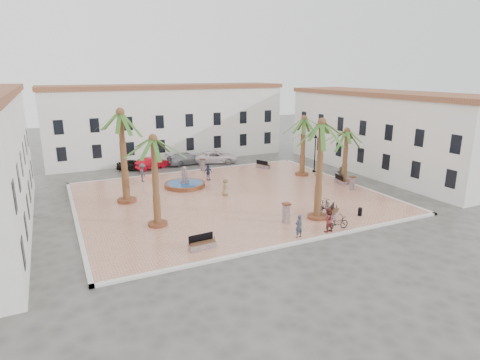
{
  "coord_description": "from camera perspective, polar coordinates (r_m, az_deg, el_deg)",
  "views": [
    {
      "loc": [
        -14.12,
        -31.55,
        11.08
      ],
      "look_at": [
        1.0,
        0.0,
        1.6
      ],
      "focal_mm": 30.0,
      "sensor_mm": 36.0,
      "label": 1
    }
  ],
  "objects": [
    {
      "name": "kerb_e",
      "position": [
        43.03,
        14.57,
        -0.15
      ],
      "size": [
        0.3,
        22.3,
        0.16
      ],
      "primitive_type": "cube",
      "color": "silver",
      "rests_on": "ground"
    },
    {
      "name": "pedestrian_fountain_b",
      "position": [
        41.69,
        -4.57,
        1.07
      ],
      "size": [
        1.01,
        0.57,
        1.63
      ],
      "primitive_type": "imported",
      "rotation": [
        0.0,
        0.0,
        0.19
      ],
      "color": "navy",
      "rests_on": "plaza"
    },
    {
      "name": "car_white",
      "position": [
        50.32,
        -3.46,
        3.27
      ],
      "size": [
        5.79,
        4.04,
        1.47
      ],
      "primitive_type": "imported",
      "rotation": [
        0.0,
        0.0,
        1.24
      ],
      "color": "white",
      "rests_on": "ground"
    },
    {
      "name": "car_silver",
      "position": [
        49.84,
        -7.6,
        3.05
      ],
      "size": [
        5.36,
        2.93,
        1.47
      ],
      "primitive_type": "imported",
      "rotation": [
        0.0,
        0.0,
        1.75
      ],
      "color": "#9A99A2",
      "rests_on": "ground"
    },
    {
      "name": "pedestrian_fountain_a",
      "position": [
        36.43,
        -2.12,
        -0.95
      ],
      "size": [
        0.95,
        0.81,
        1.65
      ],
      "primitive_type": "imported",
      "rotation": [
        0.0,
        0.0,
        0.43
      ],
      "color": "#947F59",
      "rests_on": "plaza"
    },
    {
      "name": "pedestrian_north",
      "position": [
        42.16,
        -13.67,
        1.03
      ],
      "size": [
        0.81,
        1.28,
        1.89
      ],
      "primitive_type": "imported",
      "rotation": [
        0.0,
        0.0,
        1.66
      ],
      "color": "#424247",
      "rests_on": "plaza"
    },
    {
      "name": "bench_e",
      "position": [
        41.69,
        14.11,
        -0.15
      ],
      "size": [
        0.79,
        1.72,
        0.88
      ],
      "rotation": [
        0.0,
        0.0,
        1.4
      ],
      "color": "slate",
      "rests_on": "plaza"
    },
    {
      "name": "ground",
      "position": [
        36.29,
        -1.43,
        -2.62
      ],
      "size": [
        120.0,
        120.0,
        0.0
      ],
      "primitive_type": "plane",
      "color": "#56544F",
      "rests_on": "ground"
    },
    {
      "name": "cyclist_b",
      "position": [
        28.9,
        12.33,
        -5.54
      ],
      "size": [
        0.87,
        0.68,
        1.77
      ],
      "primitive_type": "imported",
      "rotation": [
        0.0,
        0.0,
        3.15
      ],
      "color": "maroon",
      "rests_on": "plaza"
    },
    {
      "name": "bollard_se",
      "position": [
        30.1,
        6.59,
        -4.63
      ],
      "size": [
        0.6,
        0.6,
        1.53
      ],
      "rotation": [
        0.0,
        0.0,
        -0.11
      ],
      "color": "slate",
      "rests_on": "plaza"
    },
    {
      "name": "car_black",
      "position": [
        48.11,
        -14.99,
        2.08
      ],
      "size": [
        3.92,
        2.8,
        1.24
      ],
      "primitive_type": "imported",
      "rotation": [
        0.0,
        0.0,
        1.16
      ],
      "color": "black",
      "rests_on": "ground"
    },
    {
      "name": "kerb_s",
      "position": [
        27.25,
        8.22,
        -8.81
      ],
      "size": [
        26.3,
        0.3,
        0.16
      ],
      "primitive_type": "cube",
      "color": "silver",
      "rests_on": "ground"
    },
    {
      "name": "bicycle_b",
      "position": [
        32.81,
        11.88,
        -3.62
      ],
      "size": [
        1.87,
        1.28,
        1.1
      ],
      "primitive_type": "imported",
      "rotation": [
        0.0,
        0.0,
        2.03
      ],
      "color": "black",
      "rests_on": "plaza"
    },
    {
      "name": "litter_bin",
      "position": [
        32.89,
        16.7,
        -4.33
      ],
      "size": [
        0.32,
        0.32,
        0.63
      ],
      "primitive_type": "cylinder",
      "color": "black",
      "rests_on": "plaza"
    },
    {
      "name": "building_east",
      "position": [
        48.29,
        19.82,
        6.46
      ],
      "size": [
        7.4,
        26.4,
        9.0
      ],
      "rotation": [
        0.0,
        0.0,
        1.57
      ],
      "color": "white",
      "rests_on": "ground"
    },
    {
      "name": "bollard_e",
      "position": [
        39.62,
        15.66,
        -0.39
      ],
      "size": [
        0.54,
        0.54,
        1.34
      ],
      "rotation": [
        0.0,
        0.0,
        -0.14
      ],
      "color": "slate",
      "rests_on": "plaza"
    },
    {
      "name": "lamppost_e",
      "position": [
        45.41,
        10.66,
        4.69
      ],
      "size": [
        0.46,
        0.46,
        4.26
      ],
      "color": "black",
      "rests_on": "plaza"
    },
    {
      "name": "palm_sw",
      "position": [
        28.74,
        -12.19,
        4.32
      ],
      "size": [
        4.63,
        4.63,
        6.77
      ],
      "color": "brown",
      "rests_on": "plaza"
    },
    {
      "name": "palm_e",
      "position": [
        41.21,
        14.92,
        5.81
      ],
      "size": [
        4.66,
        4.66,
        5.63
      ],
      "color": "brown",
      "rests_on": "plaza"
    },
    {
      "name": "car_red",
      "position": [
        48.24,
        -12.52,
        2.35
      ],
      "size": [
        4.38,
        2.68,
        1.36
      ],
      "primitive_type": "imported",
      "rotation": [
        0.0,
        0.0,
        1.89
      ],
      "color": "#BB0A19",
      "rests_on": "ground"
    },
    {
      "name": "pedestrian_east",
      "position": [
        42.32,
        14.16,
        0.84
      ],
      "size": [
        0.95,
        1.55,
        1.59
      ],
      "primitive_type": "imported",
      "rotation": [
        0.0,
        0.0,
        -1.92
      ],
      "color": "#635B4B",
      "rests_on": "plaza"
    },
    {
      "name": "bench_ne",
      "position": [
        47.06,
        3.3,
        2.03
      ],
      "size": [
        1.18,
        1.81,
        0.92
      ],
      "rotation": [
        0.0,
        0.0,
        1.98
      ],
      "color": "slate",
      "rests_on": "plaza"
    },
    {
      "name": "bollard_n",
      "position": [
        45.84,
        -5.31,
        2.2
      ],
      "size": [
        0.53,
        0.53,
        1.36
      ],
      "rotation": [
        0.0,
        0.0,
        0.11
      ],
      "color": "slate",
      "rests_on": "plaza"
    },
    {
      "name": "plaza",
      "position": [
        36.27,
        -1.43,
        -2.5
      ],
      "size": [
        26.0,
        22.0,
        0.15
      ],
      "primitive_type": "cube",
      "color": "tan",
      "rests_on": "ground"
    },
    {
      "name": "bicycle_a",
      "position": [
        29.55,
        13.63,
        -5.96
      ],
      "size": [
        1.91,
        0.7,
        1.0
      ],
      "primitive_type": "imported",
      "rotation": [
        0.0,
        0.0,
        1.55
      ],
      "color": "black",
      "rests_on": "plaza"
    },
    {
      "name": "lamppost_s",
      "position": [
        31.42,
        10.9,
        -0.76
      ],
      "size": [
        0.39,
        0.39,
        3.63
      ],
      "color": "black",
      "rests_on": "plaza"
    },
    {
      "name": "fountain",
      "position": [
        39.69,
        -7.84,
        -0.55
      ],
      "size": [
        3.99,
        3.99,
        2.06
      ],
      "color": "brown",
      "rests_on": "plaza"
    },
    {
      "name": "kerb_n",
      "position": [
        46.16,
        -7.04,
        1.26
      ],
      "size": [
        26.3,
        0.3,
        0.16
      ],
      "primitive_type": "cube",
      "color": "silver",
      "rests_on": "ground"
    },
    {
      "name": "bench_s",
      "position": [
        25.95,
        -5.4,
        -9.17
      ],
      "size": [
        1.81,
        0.66,
        0.94
      ],
      "rotation": [
        0.0,
        0.0,
        0.06
      ],
      "color": "slate",
      "rests_on": "plaza"
    },
    {
      "name": "kerb_w",
      "position": [
        33.43,
        -22.29,
        -5.23
      ],
      "size": [
        0.3,
        22.3,
        0.16
      ],
      "primitive_type": "cube",
      "color": "silver",
      "rests_on": "ground"
    },
    {
      "name": "palm_ne",
      "position": [
        43.37,
        9.07,
        7.67
      ],
      "size": [
        4.75,
        4.75,
        6.5
      ],
      "color": "brown",
      "rests_on": "plaza"
    },
    {
      "name": "palm_s",
      "position": [
        30.02,
        11.5,
        6.52
      ],
      "size": [
        4.78,
        4.78,
        7.72
      ],
      "color": "brown",
      "rests_on": "plaza"
    },
    {
      "name": "palm_nw",
      "position": [
        34.85,
        -16.58,
        7.79
      ],
      "size": [
        5.36,
        5.36,
        8.09
      ],
      "color": "brown",
      "rests_on": "plaza"
    },
    {
      "name": "building_north",
      "position": [
        53.81,
        -10.32,
        8.18
      ],
      "size": [
        30.4,
        7.4,
        9.5
      ],
      "color": "white",
      "rests_on": "ground"
    },
    {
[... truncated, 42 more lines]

